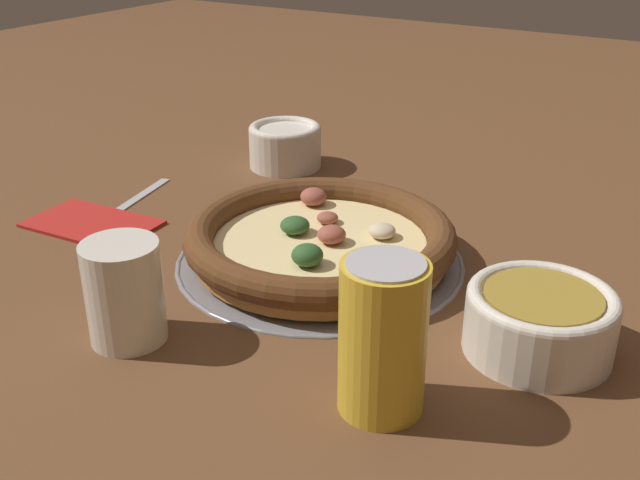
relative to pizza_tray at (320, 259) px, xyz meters
name	(u,v)px	position (x,y,z in m)	size (l,w,h in m)	color
ground_plane	(320,261)	(0.00, 0.00, 0.00)	(3.00, 3.00, 0.00)	brown
pizza_tray	(320,259)	(0.00, 0.00, 0.00)	(0.31, 0.31, 0.01)	gray
pizza	(320,239)	(0.00, 0.00, 0.02)	(0.29, 0.29, 0.04)	#A86B33
bowl_near	(540,319)	(-0.25, 0.05, 0.03)	(0.13, 0.13, 0.06)	silver
bowl_far	(285,144)	(0.20, -0.23, 0.03)	(0.10, 0.10, 0.06)	silver
drinking_cup	(124,292)	(0.07, 0.22, 0.04)	(0.07, 0.07, 0.09)	silver
napkin	(92,222)	(0.28, 0.06, 0.00)	(0.16, 0.10, 0.01)	#B2231E
fork	(121,208)	(0.28, 0.01, 0.00)	(0.06, 0.19, 0.00)	#B7B7BC
beverage_can	(383,337)	(-0.17, 0.19, 0.06)	(0.07, 0.07, 0.12)	gold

